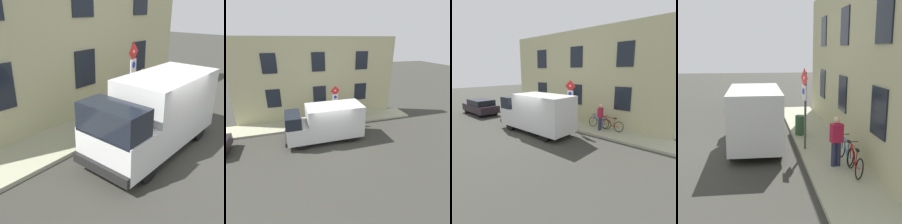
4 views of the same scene
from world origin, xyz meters
The scene contains 9 objects.
ground_plane centered at (0.00, 0.00, 0.00)m, with size 80.00×80.00×0.00m, color #35342F.
sidewalk_slab centered at (3.24, 0.00, 0.07)m, with size 2.00×15.68×0.14m, color #A7A78A.
building_facade centered at (4.58, 0.00, 3.43)m, with size 0.75×13.68×6.86m.
sign_post_stacked centered at (2.45, -0.90, 2.22)m, with size 0.19×0.56×3.09m.
delivery_van centered at (0.53, 0.29, 1.33)m, with size 2.02×5.34×2.50m.
bicycle_red centered at (3.69, -3.35, 0.51)m, with size 0.46×1.72×0.89m.
bicycle_blue centered at (3.69, -2.46, 0.51)m, with size 0.46×1.71×0.89m.
pedestrian centered at (3.23, -2.76, 1.07)m, with size 0.44×0.33×1.72m.
litter_bin centered at (2.58, 1.13, 0.59)m, with size 0.44×0.44×0.90m, color #2D5133.
Camera 1 is at (-3.65, 7.30, 4.58)m, focal length 41.86 mm.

